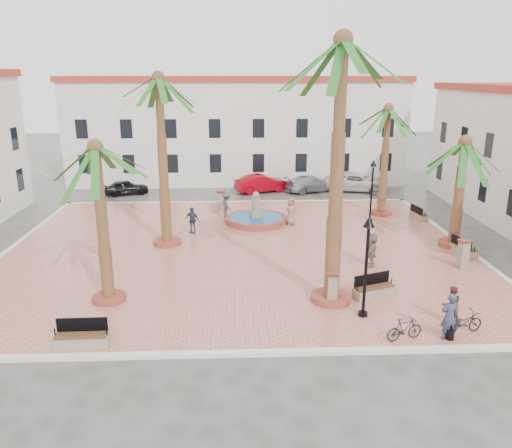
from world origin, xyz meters
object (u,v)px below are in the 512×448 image
object	(u,v)px
palm_e	(463,157)
bollard_n	(221,201)
lamppost_s	(367,250)
palm_s	(342,69)
fountain	(256,218)
cyclist_b	(451,305)
bicycle_a	(463,323)
car_silver	(312,184)
cyclist_a	(449,317)
bollard_se	(333,288)
palm_sw	(97,166)
pedestrian_fountain_b	(192,220)
lamppost_e	(372,180)
bench_s	(82,339)
car_white	(357,182)
car_black	(126,188)
bollard_e	(463,253)
bench_ne	(418,215)
pedestrian_east	(372,249)
pedestrian_fountain_a	(291,211)
car_red	(262,183)
palm_nw	(159,96)
bench_e	(463,249)
bench_se	(374,290)
litter_bin	(450,331)
palm_ne	(388,121)
pedestrian_north	(227,205)
bicycle_b	(405,329)

from	to	relation	value
palm_e	bollard_n	size ratio (longest dim) A/B	4.16
lamppost_s	palm_s	bearing A→B (deg)	125.41
fountain	cyclist_b	distance (m)	16.01
bicycle_a	car_silver	world-z (taller)	car_silver
cyclist_a	bollard_se	bearing A→B (deg)	-48.02
palm_sw	pedestrian_fountain_b	xyz separation A→B (m)	(2.86, 9.57, -5.12)
lamppost_e	bollard_se	distance (m)	13.40
palm_s	lamppost_s	size ratio (longest dim) A/B	2.63
palm_s	palm_e	distance (m)	11.80
bench_s	cyclist_b	world-z (taller)	cyclist_b
bollard_se	car_white	world-z (taller)	bollard_se
bench_s	car_black	size ratio (longest dim) A/B	0.55
bollard_se	car_black	bearing A→B (deg)	121.66
bollard_e	cyclist_a	bearing A→B (deg)	-117.64
bench_s	cyclist_a	world-z (taller)	cyclist_a
fountain	car_silver	bearing A→B (deg)	61.98
bollard_n	palm_s	bearing A→B (deg)	-70.91
palm_sw	bench_ne	bearing A→B (deg)	33.90
pedestrian_fountain_b	pedestrian_east	bearing A→B (deg)	-5.59
bicycle_a	pedestrian_fountain_a	distance (m)	15.48
bicycle_a	car_red	size ratio (longest dim) A/B	0.38
fountain	bollard_se	distance (m)	12.71
bollard_n	car_black	bearing A→B (deg)	142.67
palm_nw	car_silver	distance (m)	19.07
fountain	car_red	world-z (taller)	fountain
cyclist_a	car_black	world-z (taller)	cyclist_a
palm_sw	bench_s	world-z (taller)	palm_sw
fountain	bench_e	distance (m)	12.93
car_silver	bench_e	bearing A→B (deg)	178.64
bench_s	palm_sw	bearing A→B (deg)	88.24
cyclist_a	car_silver	bearing A→B (deg)	-94.67
palm_nw	cyclist_b	xyz separation A→B (m)	(12.49, -10.17, -7.60)
bench_se	lamppost_s	bearing A→B (deg)	-137.44
lamppost_e	bollard_n	xyz separation A→B (m)	(-10.03, 2.99, -2.03)
bollard_n	pedestrian_east	world-z (taller)	pedestrian_east
palm_sw	lamppost_s	size ratio (longest dim) A/B	1.66
palm_nw	bench_ne	xyz separation A→B (m)	(16.54, 4.67, -8.14)
bench_e	litter_bin	xyz separation A→B (m)	(-4.54, -9.04, 0.05)
bollard_se	bollard_n	xyz separation A→B (m)	(-5.18, 15.31, 0.04)
litter_bin	palm_ne	bearing A→B (deg)	82.50
bench_se	pedestrian_north	world-z (taller)	pedestrian_north
bicycle_a	cyclist_b	xyz separation A→B (m)	(-0.16, 0.84, 0.34)
bench_e	car_white	bearing A→B (deg)	-5.85
bench_s	lamppost_s	size ratio (longest dim) A/B	0.46
pedestrian_fountain_a	pedestrian_north	distance (m)	4.60
bench_e	bicycle_b	size ratio (longest dim) A/B	1.25
palm_s	bicycle_b	xyz separation A→B (m)	(2.09, -3.47, -9.26)
palm_sw	lamppost_s	xyz separation A→B (m)	(10.77, -1.90, -3.08)
palm_s	bicycle_b	distance (m)	10.11
palm_nw	cyclist_b	world-z (taller)	palm_nw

